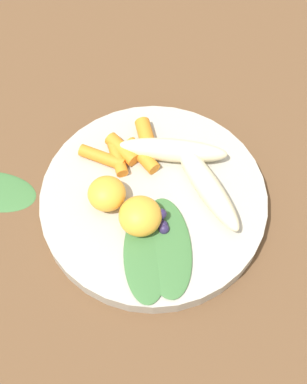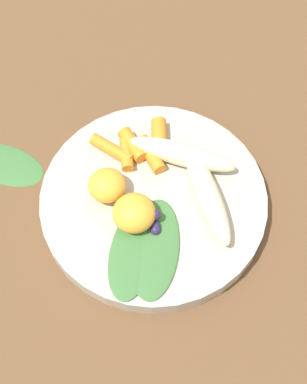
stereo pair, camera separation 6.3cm
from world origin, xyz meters
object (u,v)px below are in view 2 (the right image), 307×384
(banana_peeled_left, at_px, (184,156))
(kale_leaf_stray, at_px, (6,164))
(orange_segment_near, at_px, (132,211))
(bowl, at_px, (153,201))
(banana_peeled_right, at_px, (208,195))

(banana_peeled_left, relative_size, kale_leaf_stray, 1.27)
(orange_segment_near, xyz_separation_m, kale_leaf_stray, (0.02, -0.19, -0.04))
(orange_segment_near, bearing_deg, kale_leaf_stray, -84.00)
(bowl, height_order, banana_peeled_left, banana_peeled_left)
(orange_segment_near, relative_size, kale_leaf_stray, 0.47)
(bowl, distance_m, kale_leaf_stray, 0.20)
(banana_peeled_left, xyz_separation_m, banana_peeled_right, (0.03, 0.05, 0.00))
(bowl, xyz_separation_m, banana_peeled_right, (-0.03, 0.06, 0.03))
(banana_peeled_left, bearing_deg, kale_leaf_stray, 14.53)
(banana_peeled_left, xyz_separation_m, kale_leaf_stray, (0.12, -0.20, -0.04))
(bowl, bearing_deg, banana_peeled_right, 118.41)
(banana_peeled_right, relative_size, kale_leaf_stray, 1.27)
(banana_peeled_right, bearing_deg, banana_peeled_left, 8.38)
(bowl, bearing_deg, orange_segment_near, -5.23)
(bowl, height_order, kale_leaf_stray, bowl)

